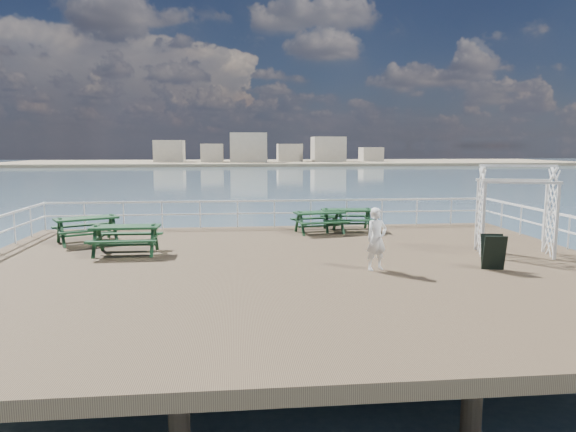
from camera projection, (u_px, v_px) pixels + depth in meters
The scene contains 10 objects.
ground at pixel (293, 271), 13.92m from camera, with size 18.00×14.00×0.30m, color brown.
sea_backdrop at pixel (285, 159), 147.37m from camera, with size 300.00×300.00×9.20m.
railing at pixel (282, 221), 16.31m from camera, with size 17.77×13.76×1.10m.
picnic_table_a at pixel (87, 224), 17.22m from camera, with size 2.50×2.34×0.97m.
picnic_table_b at pixel (319, 217), 19.14m from camera, with size 2.09×1.80×0.90m.
picnic_table_c at pixel (347, 215), 19.64m from camera, with size 2.03×1.69×0.94m.
picnic_table_d at pixel (126, 234), 15.39m from camera, with size 2.00×1.61×0.97m.
trellis_arbor at pixel (515, 215), 15.27m from camera, with size 2.40×1.73×2.68m.
sandwich_board at pixel (493, 252), 13.45m from camera, with size 0.64×0.52×0.94m.
person at pixel (376, 239), 13.37m from camera, with size 0.60×0.39×1.64m, color white.
Camera 1 is at (-1.52, -13.50, 3.23)m, focal length 32.00 mm.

